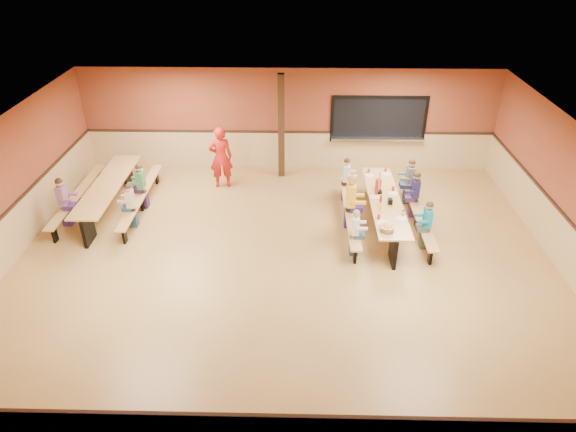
{
  "coord_description": "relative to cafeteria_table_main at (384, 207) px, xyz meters",
  "views": [
    {
      "loc": [
        0.3,
        -9.31,
        6.64
      ],
      "look_at": [
        0.09,
        0.04,
        1.15
      ],
      "focal_mm": 32.0,
      "sensor_mm": 36.0,
      "label": 1
    }
  ],
  "objects": [
    {
      "name": "seated_child_navy_right",
      "position": [
        0.82,
        0.52,
        0.08
      ],
      "size": [
        0.37,
        0.3,
        1.2
      ],
      "primitive_type": null,
      "color": "#221C4D",
      "rests_on": "ground"
    },
    {
      "name": "punch_pitcher",
      "position": [
        -0.09,
        0.64,
        0.32
      ],
      "size": [
        0.16,
        0.16,
        0.22
      ],
      "primitive_type": "cylinder",
      "color": "red",
      "rests_on": "cafeteria_table_main"
    },
    {
      "name": "kitchen_pass_through",
      "position": [
        0.21,
        3.38,
        0.96
      ],
      "size": [
        2.78,
        0.28,
        1.38
      ],
      "color": "black",
      "rests_on": "ground"
    },
    {
      "name": "seated_adult_yellow",
      "position": [
        -0.83,
        -0.02,
        0.16
      ],
      "size": [
        0.44,
        0.36,
        1.36
      ],
      "primitive_type": null,
      "color": "yellow",
      "rests_on": "ground"
    },
    {
      "name": "ground",
      "position": [
        -2.39,
        -1.58,
        -0.53
      ],
      "size": [
        12.0,
        12.0,
        0.0
      ],
      "primitive_type": "plane",
      "color": "olive",
      "rests_on": "ground"
    },
    {
      "name": "seated_child_white_left",
      "position": [
        -0.83,
        -1.24,
        0.04
      ],
      "size": [
        0.33,
        0.27,
        1.13
      ],
      "primitive_type": null,
      "color": "white",
      "rests_on": "ground"
    },
    {
      "name": "place_settings",
      "position": [
        -0.0,
        -0.0,
        0.27
      ],
      "size": [
        0.65,
        3.3,
        0.11
      ],
      "primitive_type": null,
      "color": "beige",
      "rests_on": "cafeteria_table_main"
    },
    {
      "name": "seated_child_tan_sec",
      "position": [
        -6.14,
        -0.14,
        0.04
      ],
      "size": [
        0.33,
        0.27,
        1.13
      ],
      "primitive_type": null,
      "color": "beige",
      "rests_on": "ground"
    },
    {
      "name": "table_paddle",
      "position": [
        -0.12,
        0.35,
        0.35
      ],
      "size": [
        0.16,
        0.16,
        0.56
      ],
      "color": "black",
      "rests_on": "cafeteria_table_main"
    },
    {
      "name": "seated_child_grey_left",
      "position": [
        -0.83,
        1.37,
        0.06
      ],
      "size": [
        0.35,
        0.29,
        1.18
      ],
      "primitive_type": null,
      "color": "white",
      "rests_on": "ground"
    },
    {
      "name": "structural_post",
      "position": [
        -2.59,
        2.82,
        0.97
      ],
      "size": [
        0.18,
        0.18,
        3.0
      ],
      "primitive_type": "cube",
      "color": "black",
      "rests_on": "ground"
    },
    {
      "name": "chip_bowl",
      "position": [
        -0.16,
        -1.43,
        0.29
      ],
      "size": [
        0.32,
        0.32,
        0.15
      ],
      "primitive_type": null,
      "color": "orange",
      "rests_on": "cafeteria_table_main"
    },
    {
      "name": "condiment_ketchup",
      "position": [
        -0.13,
        -0.13,
        0.3
      ],
      "size": [
        0.06,
        0.06,
        0.17
      ],
      "primitive_type": "cylinder",
      "color": "#B2140F",
      "rests_on": "cafeteria_table_main"
    },
    {
      "name": "standing_woman",
      "position": [
        -4.24,
        2.07,
        0.36
      ],
      "size": [
        0.72,
        0.55,
        1.76
      ],
      "primitive_type": "imported",
      "rotation": [
        0.0,
        0.0,
        3.35
      ],
      "color": "red",
      "rests_on": "ground"
    },
    {
      "name": "seated_child_teal_right",
      "position": [
        0.82,
        -0.91,
        0.06
      ],
      "size": [
        0.35,
        0.28,
        1.17
      ],
      "primitive_type": null,
      "color": "#147493",
      "rests_on": "ground"
    },
    {
      "name": "condiment_mustard",
      "position": [
        -0.19,
        -0.51,
        0.3
      ],
      "size": [
        0.06,
        0.06,
        0.17
      ],
      "primitive_type": "cylinder",
      "color": "yellow",
      "rests_on": "cafeteria_table_main"
    },
    {
      "name": "seated_child_purple_sec",
      "position": [
        -7.79,
        -0.1,
        0.1
      ],
      "size": [
        0.39,
        0.32,
        1.25
      ],
      "primitive_type": null,
      "color": "#86587C",
      "rests_on": "ground"
    },
    {
      "name": "napkin_dispenser",
      "position": [
        0.09,
        -0.21,
        0.28
      ],
      "size": [
        0.1,
        0.14,
        0.13
      ],
      "primitive_type": "cube",
      "color": "black",
      "rests_on": "cafeteria_table_main"
    },
    {
      "name": "seated_child_green_sec",
      "position": [
        -6.14,
        0.82,
        0.08
      ],
      "size": [
        0.37,
        0.3,
        1.21
      ],
      "primitive_type": null,
      "color": "#3D7C53",
      "rests_on": "ground"
    },
    {
      "name": "cafeteria_table_second",
      "position": [
        -6.97,
        0.67,
        0.0
      ],
      "size": [
        1.91,
        3.7,
        0.74
      ],
      "color": "tan",
      "rests_on": "ground"
    },
    {
      "name": "room_envelope",
      "position": [
        -2.39,
        -1.58,
        0.16
      ],
      "size": [
        12.04,
        10.04,
        3.02
      ],
      "color": "brown",
      "rests_on": "ground"
    },
    {
      "name": "seated_child_char_right",
      "position": [
        0.82,
        1.24,
        0.09
      ],
      "size": [
        0.38,
        0.31,
        1.23
      ],
      "primitive_type": null,
      "color": "#586063",
      "rests_on": "ground"
    },
    {
      "name": "cafeteria_table_main",
      "position": [
        0.0,
        0.0,
        0.0
      ],
      "size": [
        1.91,
        3.7,
        0.74
      ],
      "color": "tan",
      "rests_on": "ground"
    }
  ]
}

